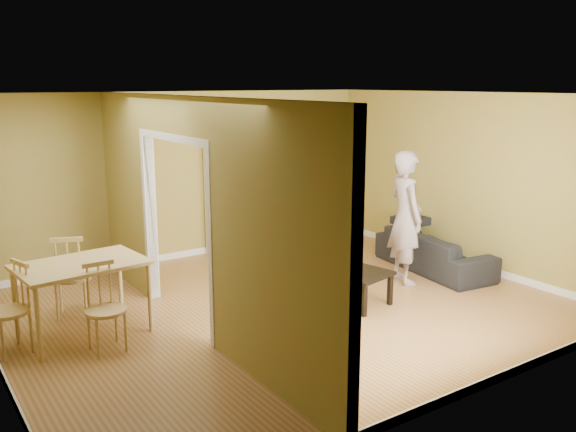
# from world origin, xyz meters

# --- Properties ---
(room_shell) EXTENTS (6.50, 6.50, 6.50)m
(room_shell) POSITION_xyz_m (0.00, 0.00, 1.30)
(room_shell) COLOR #AE6F4B
(room_shell) RESTS_ON ground
(partition) EXTENTS (0.22, 5.50, 2.60)m
(partition) POSITION_xyz_m (-1.20, 0.00, 1.30)
(partition) COLOR #A47E38
(partition) RESTS_ON ground
(wall_speaker) EXTENTS (0.10, 0.10, 0.10)m
(wall_speaker) POSITION_xyz_m (1.50, 2.69, 1.90)
(wall_speaker) COLOR black
(wall_speaker) RESTS_ON room_shell
(sofa) EXTENTS (2.05, 1.09, 0.74)m
(sofa) POSITION_xyz_m (2.70, 0.03, 0.37)
(sofa) COLOR black
(sofa) RESTS_ON ground
(person) EXTENTS (0.93, 0.82, 2.16)m
(person) POSITION_xyz_m (1.95, -0.10, 1.08)
(person) COLOR slate
(person) RESTS_ON ground
(bookshelf) EXTENTS (0.81, 0.35, 1.91)m
(bookshelf) POSITION_xyz_m (0.70, 2.60, 0.96)
(bookshelf) COLOR white
(bookshelf) RESTS_ON ground
(paper_box_teal) EXTENTS (0.44, 0.29, 0.22)m
(paper_box_teal) POSITION_xyz_m (0.67, 2.56, 0.89)
(paper_box_teal) COLOR teal
(paper_box_teal) RESTS_ON bookshelf
(paper_box_navy_b) EXTENTS (0.42, 0.27, 0.22)m
(paper_box_navy_b) POSITION_xyz_m (0.66, 2.56, 1.26)
(paper_box_navy_b) COLOR navy
(paper_box_navy_b) RESTS_ON bookshelf
(paper_box_navy_c) EXTENTS (0.40, 0.26, 0.20)m
(paper_box_navy_c) POSITION_xyz_m (0.74, 2.56, 1.46)
(paper_box_navy_c) COLOR navy
(paper_box_navy_c) RESTS_ON bookshelf
(coffee_table) EXTENTS (0.65, 0.65, 0.44)m
(coffee_table) POSITION_xyz_m (0.83, -0.47, 0.37)
(coffee_table) COLOR black
(coffee_table) RESTS_ON ground
(game_controller) EXTENTS (0.13, 0.04, 0.03)m
(game_controller) POSITION_xyz_m (0.72, -0.43, 0.45)
(game_controller) COLOR white
(game_controller) RESTS_ON coffee_table
(dining_table) EXTENTS (1.32, 0.88, 0.82)m
(dining_table) POSITION_xyz_m (-2.28, 0.54, 0.75)
(dining_table) COLOR tan
(dining_table) RESTS_ON ground
(chair_left) EXTENTS (0.54, 0.54, 0.95)m
(chair_left) POSITION_xyz_m (-3.05, 0.50, 0.48)
(chair_left) COLOR tan
(chair_left) RESTS_ON ground
(chair_near) EXTENTS (0.43, 0.43, 0.93)m
(chair_near) POSITION_xyz_m (-2.21, -0.00, 0.46)
(chair_near) COLOR tan
(chair_near) RESTS_ON ground
(chair_far) EXTENTS (0.60, 0.60, 1.01)m
(chair_far) POSITION_xyz_m (-2.23, 1.19, 0.51)
(chair_far) COLOR #CDB185
(chair_far) RESTS_ON ground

